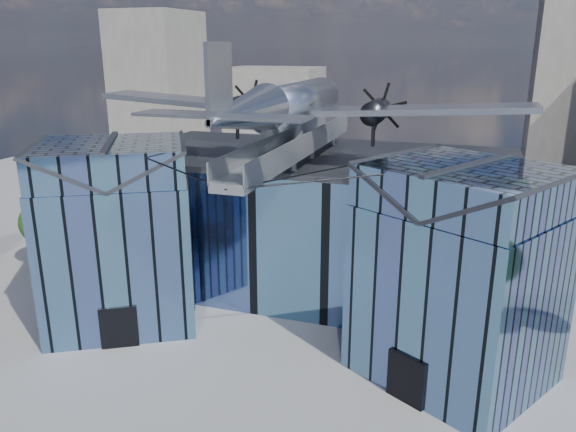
% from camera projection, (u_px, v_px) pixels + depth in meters
% --- Properties ---
extents(ground_plane, '(120.00, 120.00, 0.00)m').
position_uv_depth(ground_plane, '(278.00, 334.00, 35.37)').
color(ground_plane, gray).
extents(museum, '(32.88, 24.50, 17.60)m').
position_uv_depth(museum, '(305.00, 223.00, 39.01)').
color(museum, '#4F72A1').
rests_on(museum, ground).
extents(bg_towers, '(77.00, 24.50, 26.00)m').
position_uv_depth(bg_towers, '(409.00, 100.00, 77.73)').
color(bg_towers, slate).
rests_on(bg_towers, ground).
extents(tree_side_w, '(4.23, 4.23, 5.43)m').
position_uv_depth(tree_side_w, '(41.00, 223.00, 45.27)').
color(tree_side_w, '#362015').
rests_on(tree_side_w, ground).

